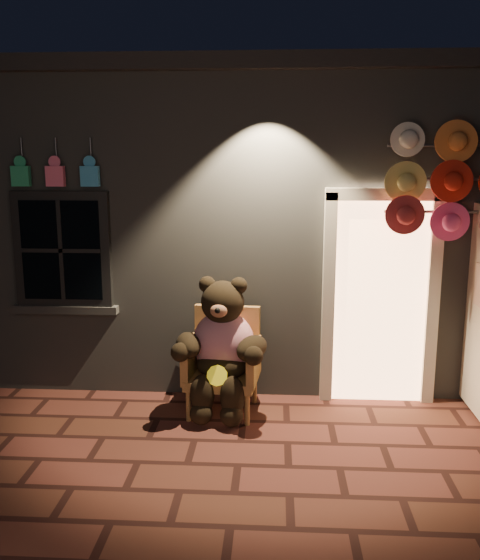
{
  "coord_description": "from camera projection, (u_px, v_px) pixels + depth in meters",
  "views": [
    {
      "loc": [
        0.29,
        -4.45,
        2.48
      ],
      "look_at": [
        -0.04,
        1.0,
        1.35
      ],
      "focal_mm": 38.0,
      "sensor_mm": 36.0,
      "label": 1
    }
  ],
  "objects": [
    {
      "name": "ground",
      "position": [
        238.0,
        465.0,
        4.87
      ],
      "size": [
        60.0,
        60.0,
        0.0
      ],
      "primitive_type": "plane",
      "color": "#592922",
      "rests_on": "ground"
    },
    {
      "name": "shop_building",
      "position": [
        256.0,
        211.0,
        8.42
      ],
      "size": [
        7.3,
        5.95,
        3.51
      ],
      "color": "slate",
      "rests_on": "ground"
    },
    {
      "name": "wicker_armchair",
      "position": [
        224.0,
        360.0,
        5.88
      ],
      "size": [
        0.75,
        0.69,
        1.01
      ],
      "rotation": [
        0.0,
        0.0,
        -0.09
      ],
      "color": "#B37245",
      "rests_on": "ground"
    },
    {
      "name": "teddy_bear",
      "position": [
        222.0,
        347.0,
        5.72
      ],
      "size": [
        0.98,
        0.79,
        1.35
      ],
      "rotation": [
        0.0,
        0.0,
        -0.09
      ],
      "color": "#B11237",
      "rests_on": "ground"
    },
    {
      "name": "hat_rack",
      "position": [
        467.0,
        179.0,
        5.53
      ],
      "size": [
        1.6,
        0.22,
        2.82
      ],
      "color": "#59595E",
      "rests_on": "ground"
    }
  ]
}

